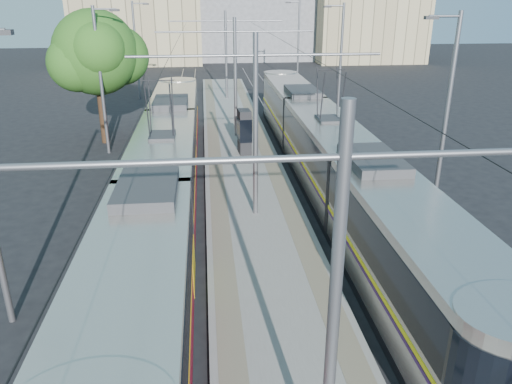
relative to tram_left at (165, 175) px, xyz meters
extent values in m
plane|color=black|center=(3.60, -9.06, -1.71)|extent=(160.00, 160.00, 0.00)
cube|color=gray|center=(3.60, 7.94, -1.56)|extent=(4.00, 50.00, 0.30)
cube|color=gray|center=(2.15, 7.94, -1.40)|extent=(0.70, 50.00, 0.01)
cube|color=gray|center=(5.05, 7.94, -1.40)|extent=(0.70, 50.00, 0.01)
cube|color=gray|center=(-0.72, 7.94, -1.69)|extent=(0.07, 70.00, 0.03)
cube|color=gray|center=(0.72, 7.94, -1.69)|extent=(0.07, 70.00, 0.03)
cube|color=gray|center=(6.48, 7.94, -1.69)|extent=(0.07, 70.00, 0.03)
cube|color=gray|center=(7.92, 7.94, -1.69)|extent=(0.07, 70.00, 0.03)
cube|color=black|center=(0.00, 0.00, -1.51)|extent=(2.30, 29.54, 0.40)
cube|color=beige|center=(0.00, 0.00, 0.14)|extent=(2.40, 27.94, 2.90)
cube|color=black|center=(0.00, 0.00, 0.64)|extent=(2.43, 27.94, 1.30)
cube|color=orange|center=(0.00, 0.00, -0.26)|extent=(2.43, 27.94, 0.12)
cube|color=#AE0924|center=(0.00, 0.00, -0.76)|extent=(2.42, 27.94, 1.10)
cube|color=#2D2D30|center=(0.00, 0.00, 1.74)|extent=(1.68, 3.00, 0.30)
cube|color=black|center=(7.20, 2.07, -1.51)|extent=(2.30, 30.67, 0.40)
cube|color=#AAA49C|center=(7.20, 2.07, 0.14)|extent=(2.40, 29.07, 2.90)
cube|color=black|center=(7.20, 2.07, 0.64)|extent=(2.43, 29.07, 1.30)
cube|color=#FFED0D|center=(7.20, 2.07, -0.26)|extent=(2.43, 29.07, 0.12)
cube|color=#35164E|center=(7.20, 2.07, -0.41)|extent=(2.43, 29.07, 0.10)
cube|color=#2D2D30|center=(7.20, 2.07, 1.74)|extent=(1.68, 3.00, 0.30)
cylinder|color=slate|center=(3.60, -13.06, 2.09)|extent=(0.20, 0.20, 7.00)
cylinder|color=slate|center=(3.60, -13.06, 4.79)|extent=(9.20, 0.10, 0.10)
cylinder|color=slate|center=(3.60, -1.06, 2.09)|extent=(0.20, 0.20, 7.00)
cylinder|color=slate|center=(3.60, -1.06, 4.79)|extent=(9.20, 0.10, 0.10)
cylinder|color=slate|center=(3.60, 10.94, 2.09)|extent=(0.20, 0.20, 7.00)
cylinder|color=slate|center=(3.60, 10.94, 4.79)|extent=(9.20, 0.10, 0.10)
cylinder|color=slate|center=(3.60, 22.94, 2.09)|extent=(0.20, 0.20, 7.00)
cylinder|color=slate|center=(3.60, 22.94, 4.79)|extent=(9.20, 0.10, 0.10)
cylinder|color=black|center=(0.00, 7.94, 3.84)|extent=(0.02, 70.00, 0.02)
cylinder|color=black|center=(7.20, 7.94, 3.84)|extent=(0.02, 70.00, 0.02)
cube|color=#2D2D30|center=(-2.80, -7.06, 6.04)|extent=(0.50, 0.22, 0.12)
cylinder|color=slate|center=(-3.90, 8.94, 2.29)|extent=(0.18, 0.18, 8.00)
cube|color=#2D2D30|center=(-2.80, 8.94, 6.04)|extent=(0.50, 0.22, 0.12)
cylinder|color=slate|center=(-3.90, 24.94, 2.29)|extent=(0.18, 0.18, 8.00)
cube|color=#2D2D30|center=(-2.80, 24.94, 6.04)|extent=(0.50, 0.22, 0.12)
cylinder|color=slate|center=(11.10, -1.06, 2.29)|extent=(0.18, 0.18, 8.00)
cube|color=#2D2D30|center=(10.00, -1.06, 6.04)|extent=(0.50, 0.22, 0.12)
cylinder|color=slate|center=(11.10, 14.94, 2.29)|extent=(0.18, 0.18, 8.00)
cube|color=#2D2D30|center=(10.00, 14.94, 6.04)|extent=(0.50, 0.22, 0.12)
cylinder|color=slate|center=(11.10, 30.94, 2.29)|extent=(0.18, 0.18, 8.00)
cube|color=#2D2D30|center=(10.00, 30.94, 6.04)|extent=(0.50, 0.22, 0.12)
cube|color=black|center=(3.81, 7.10, -0.19)|extent=(0.73, 1.11, 2.42)
cube|color=black|center=(3.81, 7.10, -0.04)|extent=(0.77, 1.15, 1.26)
cylinder|color=#382314|center=(-4.46, 11.15, -0.08)|extent=(0.45, 0.45, 3.25)
sphere|color=#254D16|center=(-4.46, 11.15, 3.68)|extent=(4.88, 4.88, 4.88)
sphere|color=#254D16|center=(-3.24, 11.97, 3.37)|extent=(3.46, 3.46, 3.46)
cube|color=tan|center=(-6.40, 50.94, 5.52)|extent=(16.00, 12.00, 14.45)
cube|color=tan|center=(23.60, 48.94, 3.13)|extent=(14.00, 10.00, 9.68)
camera|label=1|loc=(1.73, -19.38, 6.86)|focal=35.00mm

